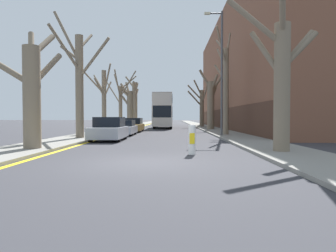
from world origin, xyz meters
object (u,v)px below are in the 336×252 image
street_tree_right_3 (201,105)px  street_tree_right_1 (225,85)px  street_tree_left_1 (79,79)px  street_tree_right_0 (281,75)px  street_tree_left_5 (135,102)px  parked_car_0 (109,130)px  street_tree_left_2 (103,98)px  street_tree_right_2 (211,102)px  lamp_post (221,68)px  double_decker_bus (163,109)px  street_tree_left_4 (129,106)px  parked_car_1 (124,128)px  parked_car_2 (133,125)px  street_tree_left_0 (31,89)px  street_tree_left_3 (121,102)px  traffic_bollard (192,140)px

street_tree_right_3 → street_tree_right_1: bearing=-90.0°
street_tree_left_1 → street_tree_right_0: size_ratio=1.16×
street_tree_left_5 → parked_car_0: bearing=-85.8°
street_tree_right_3 → street_tree_left_2: bearing=-120.0°
street_tree_right_2 → lamp_post: size_ratio=0.75×
street_tree_right_0 → parked_car_0: bearing=140.4°
double_decker_bus → street_tree_right_1: bearing=-71.9°
street_tree_right_1 → double_decker_bus: size_ratio=0.82×
street_tree_left_4 → parked_car_1: size_ratio=1.54×
double_decker_bus → parked_car_0: 22.28m
street_tree_left_1 → lamp_post: lamp_post is taller
street_tree_left_1 → street_tree_right_1: 11.24m
street_tree_left_5 → parked_car_2: (2.15, -17.86, -3.25)m
double_decker_bus → lamp_post: lamp_post is taller
double_decker_bus → street_tree_left_0: bearing=-100.0°
street_tree_left_0 → street_tree_left_3: street_tree_left_3 is taller
lamp_post → traffic_bollard: lamp_post is taller
double_decker_bus → traffic_bollard: bearing=-85.9°
street_tree_left_0 → parked_car_1: size_ratio=1.30×
parked_car_1 → parked_car_2: parked_car_2 is taller
street_tree_left_5 → parked_car_2: size_ratio=1.84×
street_tree_right_2 → street_tree_left_3: bearing=-179.7°
street_tree_left_4 → street_tree_right_3: (10.29, 3.07, 0.17)m
street_tree_right_0 → street_tree_left_0: bearing=174.0°
street_tree_left_5 → traffic_bollard: 36.94m
street_tree_right_0 → parked_car_0: size_ratio=1.85×
street_tree_left_3 → double_decker_bus: size_ratio=0.66×
street_tree_right_3 → lamp_post: bearing=-91.6°
street_tree_right_0 → street_tree_left_5: bearing=106.2°
street_tree_right_3 → double_decker_bus: 6.75m
street_tree_left_0 → street_tree_left_3: (0.17, 21.46, 0.60)m
street_tree_left_3 → parked_car_1: bearing=-78.6°
street_tree_left_0 → lamp_post: lamp_post is taller
street_tree_left_1 → street_tree_right_2: size_ratio=1.22×
street_tree_left_4 → street_tree_right_1: (10.30, -17.69, 0.95)m
street_tree_left_3 → parked_car_0: street_tree_left_3 is taller
street_tree_left_5 → street_tree_right_1: 26.09m
street_tree_right_3 → parked_car_2: 17.00m
street_tree_left_3 → street_tree_left_2: bearing=-91.2°
street_tree_left_1 → street_tree_left_2: size_ratio=1.39×
street_tree_left_0 → street_tree_left_3: size_ratio=0.81×
street_tree_right_2 → double_decker_bus: bearing=132.1°
street_tree_left_1 → traffic_bollard: size_ratio=7.27×
street_tree_left_4 → street_tree_right_1: street_tree_right_1 is taller
lamp_post → street_tree_right_3: bearing=88.4°
street_tree_left_3 → traffic_bollard: street_tree_left_3 is taller
street_tree_left_3 → street_tree_left_0: bearing=-90.5°
street_tree_right_3 → traffic_bollard: 33.21m
street_tree_left_3 → parked_car_2: 5.57m
parked_car_0 → street_tree_right_0: bearing=-39.6°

